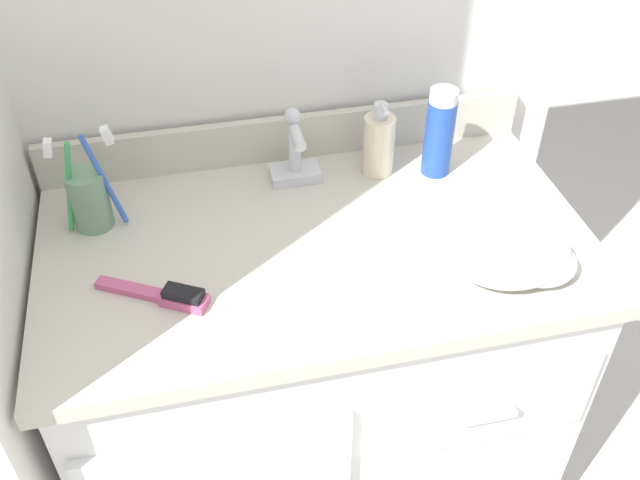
# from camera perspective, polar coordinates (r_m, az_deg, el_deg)

# --- Properties ---
(vanity) EXTENTS (0.91, 0.53, 0.77)m
(vanity) POSITION_cam_1_polar(r_m,az_deg,el_deg) (1.44, -0.27, -11.33)
(vanity) COLOR white
(vanity) RESTS_ON ground_plane
(backsplash) EXTENTS (0.91, 0.02, 0.09)m
(backsplash) POSITION_cam_1_polar(r_m,az_deg,el_deg) (1.35, -2.61, 8.18)
(backsplash) COLOR beige
(backsplash) RESTS_ON vanity
(sink_faucet) EXTENTS (0.09, 0.09, 0.14)m
(sink_faucet) POSITION_cam_1_polar(r_m,az_deg,el_deg) (1.28, -2.01, 6.70)
(sink_faucet) COLOR silver
(sink_faucet) RESTS_ON vanity
(toothbrush_cup) EXTENTS (0.11, 0.06, 0.19)m
(toothbrush_cup) POSITION_cam_1_polar(r_m,az_deg,el_deg) (1.23, -17.98, 3.25)
(toothbrush_cup) COLOR gray
(toothbrush_cup) RESTS_ON vanity
(soap_dispenser) EXTENTS (0.06, 0.06, 0.15)m
(soap_dispenser) POSITION_cam_1_polar(r_m,az_deg,el_deg) (1.30, 4.71, 7.71)
(soap_dispenser) COLOR beige
(soap_dispenser) RESTS_ON vanity
(shaving_cream_can) EXTENTS (0.05, 0.05, 0.17)m
(shaving_cream_can) POSITION_cam_1_polar(r_m,az_deg,el_deg) (1.30, 9.53, 8.45)
(shaving_cream_can) COLOR #234CB2
(shaving_cream_can) RESTS_ON vanity
(hairbrush) EXTENTS (0.17, 0.11, 0.03)m
(hairbrush) POSITION_cam_1_polar(r_m,az_deg,el_deg) (1.09, -12.16, -4.33)
(hairbrush) COLOR #C1517F
(hairbrush) RESTS_ON vanity
(hand_towel) EXTENTS (0.19, 0.15, 0.07)m
(hand_towel) POSITION_cam_1_polar(r_m,az_deg,el_deg) (1.13, 15.54, -1.19)
(hand_towel) COLOR white
(hand_towel) RESTS_ON vanity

